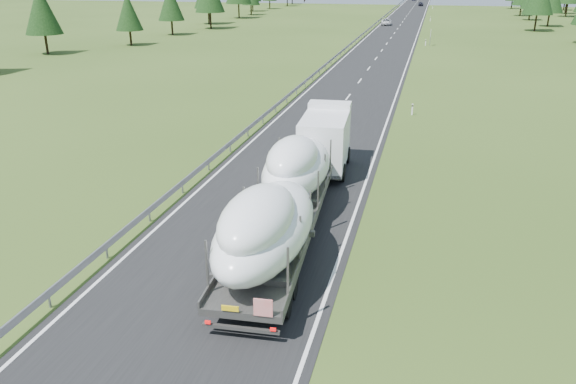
% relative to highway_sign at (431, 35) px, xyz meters
% --- Properties ---
extents(ground, '(400.00, 400.00, 0.00)m').
position_rel_highway_sign_xyz_m(ground, '(-7.20, -80.00, -1.81)').
color(ground, '#314717').
rests_on(ground, ground).
extents(road_surface, '(10.00, 400.00, 0.02)m').
position_rel_highway_sign_xyz_m(road_surface, '(-7.20, 20.00, -1.80)').
color(road_surface, black).
rests_on(road_surface, ground).
extents(guardrail, '(0.10, 400.00, 0.76)m').
position_rel_highway_sign_xyz_m(guardrail, '(-12.50, 19.94, -1.21)').
color(guardrail, slate).
rests_on(guardrail, ground).
extents(marker_posts, '(0.13, 350.08, 1.00)m').
position_rel_highway_sign_xyz_m(marker_posts, '(-0.70, 75.00, -1.27)').
color(marker_posts, silver).
rests_on(marker_posts, ground).
extents(highway_sign, '(0.08, 0.90, 2.60)m').
position_rel_highway_sign_xyz_m(highway_sign, '(0.00, 0.00, 0.00)').
color(highway_sign, slate).
rests_on(highway_sign, ground).
extents(boat_truck, '(3.93, 21.17, 4.26)m').
position_rel_highway_sign_xyz_m(boat_truck, '(-5.39, -74.97, 0.57)').
color(boat_truck, white).
rests_on(boat_truck, ground).
extents(distant_van, '(2.70, 5.20, 1.40)m').
position_rel_highway_sign_xyz_m(distant_van, '(-10.36, 36.45, -1.11)').
color(distant_van, silver).
rests_on(distant_van, ground).
extents(distant_car_dark, '(1.98, 4.28, 1.42)m').
position_rel_highway_sign_xyz_m(distant_car_dark, '(-4.96, 113.85, -1.10)').
color(distant_car_dark, black).
rests_on(distant_car_dark, ground).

